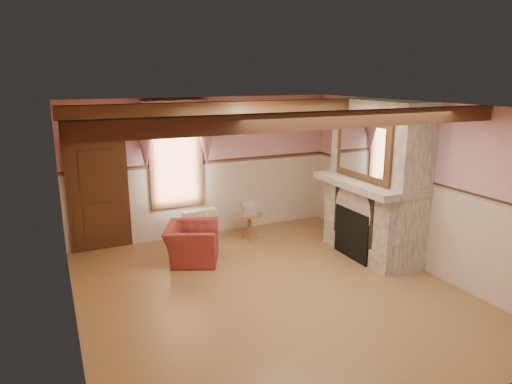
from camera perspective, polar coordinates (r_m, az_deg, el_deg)
name	(u,v)px	position (r m, az deg, el deg)	size (l,w,h in m)	color
floor	(270,292)	(7.13, 1.76, -12.33)	(5.50, 6.00, 0.01)	brown
ceiling	(272,106)	(6.39, 1.95, 10.74)	(5.50, 6.00, 0.01)	silver
wall_back	(205,167)	(9.33, -6.40, 3.12)	(5.50, 0.02, 2.80)	#BD8388
wall_front	(424,288)	(4.32, 20.24, -11.21)	(5.50, 0.02, 2.80)	#BD8388
wall_left	(67,229)	(5.98, -22.54, -4.32)	(0.02, 6.00, 2.80)	#BD8388
wall_right	(416,185)	(8.19, 19.33, 0.82)	(0.02, 6.00, 2.80)	#BD8388
wainscot	(270,245)	(6.83, 1.81, -6.69)	(5.50, 6.00, 1.50)	beige
chair_rail	(271,197)	(6.60, 1.86, -0.60)	(5.50, 6.00, 0.08)	black
firebox	(355,233)	(8.42, 12.27, -5.08)	(0.20, 0.95, 0.90)	black
armchair	(192,243)	(8.20, -8.02, -6.31)	(1.01, 0.88, 0.65)	maroon
side_table	(249,226)	(9.14, -0.83, -4.33)	(0.51, 0.51, 0.55)	brown
book_stack	(249,208)	(9.05, -0.94, -2.04)	(0.26, 0.32, 0.20)	#B7AD8C
radiator	(200,224)	(9.26, -7.01, -4.02)	(0.70, 0.18, 0.60)	silver
bowl	(362,175)	(8.45, 13.10, 2.10)	(0.36, 0.36, 0.09)	brown
mantel_clock	(343,166)	(8.90, 10.83, 3.19)	(0.14, 0.24, 0.20)	black
oil_lamp	(356,168)	(8.58, 12.38, 2.97)	(0.11, 0.11, 0.28)	gold
candle_red	(389,181)	(7.90, 16.31, 1.32)	(0.06, 0.06, 0.16)	#A71415
jar_yellow	(377,179)	(8.13, 14.89, 1.63)	(0.06, 0.06, 0.12)	yellow
fireplace	(377,180)	(8.41, 14.93, 1.49)	(0.85, 2.00, 2.80)	gray
mantel	(369,183)	(8.31, 13.95, 1.11)	(1.05, 2.05, 0.12)	gray
overmantel_mirror	(363,149)	(8.08, 13.18, 5.20)	(0.06, 1.44, 1.04)	silver
door	(99,195)	(8.94, -19.09, -0.40)	(1.10, 0.10, 2.10)	black
window	(176,157)	(9.09, -9.98, 4.30)	(1.06, 0.08, 2.02)	white
window_drapes	(176,127)	(8.92, -10.00, 8.00)	(1.30, 0.14, 1.40)	gray
ceiling_beam_front	(318,120)	(5.35, 7.77, 8.86)	(5.50, 0.18, 0.20)	black
ceiling_beam_back	(238,108)	(7.48, -2.24, 10.49)	(5.50, 0.18, 0.20)	black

